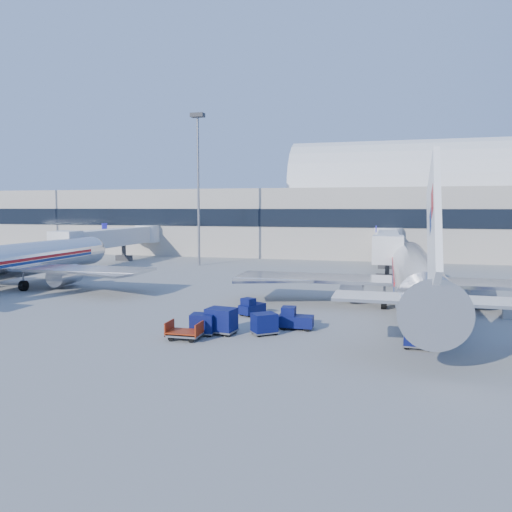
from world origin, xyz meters
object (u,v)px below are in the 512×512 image
(jetbridge_mid, at_px, (116,238))
(tug_right, at_px, (436,328))
(jetbridge_near, at_px, (388,242))
(cart_solo_near, at_px, (418,335))
(airliner_main, at_px, (416,275))
(cart_train_b, at_px, (221,320))
(cart_open_red, at_px, (185,333))
(cart_train_a, at_px, (264,323))
(airliner_mid, at_px, (9,262))
(tug_lead, at_px, (295,319))
(mast_west, at_px, (198,167))
(cart_train_c, at_px, (203,324))
(tug_left, at_px, (251,307))

(jetbridge_mid, xyz_separation_m, tug_right, (45.26, -36.43, -3.19))
(jetbridge_near, relative_size, jetbridge_mid, 1.00)
(cart_solo_near, bearing_deg, jetbridge_mid, 141.12)
(airliner_main, xyz_separation_m, cart_train_b, (-13.49, -12.62, -1.97))
(jetbridge_near, distance_m, cart_open_red, 43.17)
(airliner_main, distance_m, cart_train_a, 16.16)
(airliner_mid, height_order, jetbridge_near, airliner_mid)
(tug_right, relative_size, cart_open_red, 1.19)
(tug_lead, distance_m, cart_open_red, 8.08)
(jetbridge_near, distance_m, tug_lead, 36.98)
(jetbridge_near, relative_size, tug_right, 10.24)
(mast_west, bearing_deg, cart_open_red, -69.97)
(cart_train_c, bearing_deg, cart_train_b, 23.55)
(tug_lead, height_order, cart_solo_near, tug_lead)
(airliner_main, height_order, jetbridge_near, airliner_main)
(jetbridge_near, distance_m, cart_solo_near, 39.36)
(airliner_main, height_order, tug_right, airliner_main)
(tug_right, relative_size, tug_left, 1.08)
(mast_west, bearing_deg, tug_left, -61.94)
(jetbridge_mid, distance_m, cart_train_a, 51.27)
(mast_west, xyz_separation_m, tug_lead, (21.20, -35.48, -14.05))
(jetbridge_near, bearing_deg, jetbridge_mid, 180.00)
(tug_left, distance_m, cart_train_c, 7.15)
(jetbridge_mid, bearing_deg, cart_train_b, -51.54)
(cart_train_b, xyz_separation_m, cart_train_c, (-1.13, -0.63, -0.17))
(airliner_mid, height_order, jetbridge_mid, airliner_mid)
(cart_train_b, bearing_deg, jetbridge_mid, 136.90)
(mast_west, relative_size, cart_solo_near, 12.18)
(cart_train_b, relative_size, cart_train_c, 1.25)
(cart_train_b, bearing_deg, cart_train_c, -142.59)
(mast_west, bearing_deg, airliner_mid, -115.21)
(jetbridge_mid, relative_size, cart_train_c, 15.34)
(airliner_main, xyz_separation_m, cart_open_red, (-15.33, -14.74, -2.50))
(mast_west, distance_m, tug_right, 49.18)
(cart_train_a, bearing_deg, cart_open_red, 171.20)
(cart_train_b, bearing_deg, airliner_mid, 164.58)
(jetbridge_near, distance_m, tug_right, 36.71)
(jetbridge_near, bearing_deg, tug_right, -84.88)
(jetbridge_mid, height_order, cart_train_a, jetbridge_mid)
(cart_train_a, bearing_deg, cart_train_c, 158.09)
(mast_west, bearing_deg, cart_train_a, -62.61)
(airliner_main, bearing_deg, jetbridge_near, 95.22)
(jetbridge_near, xyz_separation_m, cart_train_b, (-11.09, -38.92, -2.97))
(cart_train_a, relative_size, cart_train_b, 0.95)
(mast_west, distance_m, cart_open_red, 45.17)
(cart_train_b, height_order, cart_train_c, cart_train_b)
(jetbridge_near, height_order, tug_left, jetbridge_near)
(mast_west, height_order, cart_solo_near, mast_west)
(airliner_main, height_order, tug_lead, airliner_main)
(jetbridge_mid, distance_m, mast_west, 18.06)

